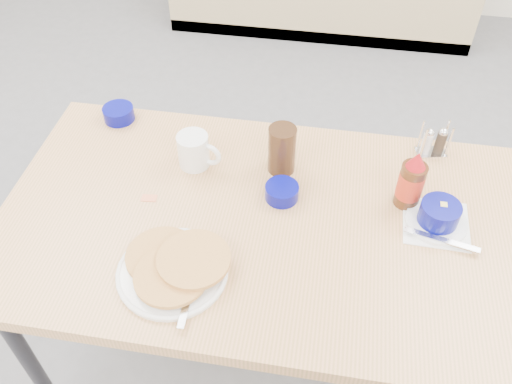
% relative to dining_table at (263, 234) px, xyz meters
% --- Properties ---
extents(dining_table, '(1.40, 0.80, 0.76)m').
position_rel_dining_table_xyz_m(dining_table, '(0.00, 0.00, 0.00)').
color(dining_table, tan).
rests_on(dining_table, ground).
extents(pancake_plate, '(0.27, 0.28, 0.05)m').
position_rel_dining_table_xyz_m(pancake_plate, '(-0.18, -0.20, 0.08)').
color(pancake_plate, white).
rests_on(pancake_plate, dining_table).
extents(coffee_mug, '(0.13, 0.09, 0.10)m').
position_rel_dining_table_xyz_m(coffee_mug, '(-0.22, 0.18, 0.11)').
color(coffee_mug, white).
rests_on(coffee_mug, dining_table).
extents(grits_setting, '(0.19, 0.18, 0.07)m').
position_rel_dining_table_xyz_m(grits_setting, '(0.45, 0.06, 0.09)').
color(grits_setting, white).
rests_on(grits_setting, dining_table).
extents(creamer_bowl, '(0.10, 0.10, 0.04)m').
position_rel_dining_table_xyz_m(creamer_bowl, '(-0.51, 0.34, 0.08)').
color(creamer_bowl, '#050773').
rests_on(creamer_bowl, dining_table).
extents(butter_bowl, '(0.09, 0.09, 0.04)m').
position_rel_dining_table_xyz_m(butter_bowl, '(0.04, 0.09, 0.08)').
color(butter_bowl, '#050773').
rests_on(butter_bowl, dining_table).
extents(amber_tumbler, '(0.08, 0.08, 0.15)m').
position_rel_dining_table_xyz_m(amber_tumbler, '(0.02, 0.20, 0.13)').
color(amber_tumbler, '#341F10').
rests_on(amber_tumbler, dining_table).
extents(condiment_caddy, '(0.10, 0.07, 0.10)m').
position_rel_dining_table_xyz_m(condiment_caddy, '(0.45, 0.34, 0.10)').
color(condiment_caddy, silver).
rests_on(condiment_caddy, dining_table).
extents(syrup_bottle, '(0.07, 0.07, 0.18)m').
position_rel_dining_table_xyz_m(syrup_bottle, '(0.37, 0.12, 0.14)').
color(syrup_bottle, '#47230F').
rests_on(syrup_bottle, dining_table).
extents(sugar_wrapper, '(0.04, 0.03, 0.00)m').
position_rel_dining_table_xyz_m(sugar_wrapper, '(-0.32, 0.02, 0.06)').
color(sugar_wrapper, '#F47F51').
rests_on(sugar_wrapper, dining_table).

